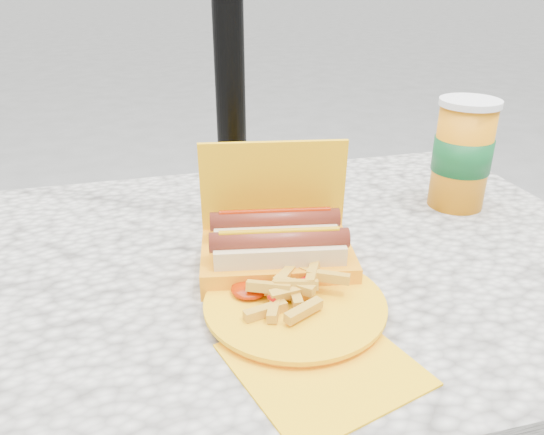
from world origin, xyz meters
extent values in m
cube|color=beige|center=(0.00, 0.00, 0.72)|extent=(1.20, 0.80, 0.05)
cylinder|color=black|center=(-0.50, 0.30, 0.35)|extent=(0.07, 0.07, 0.70)
cylinder|color=black|center=(0.50, 0.30, 0.35)|extent=(0.07, 0.07, 0.70)
cylinder|color=black|center=(0.00, 0.16, 1.10)|extent=(0.05, 0.05, 2.20)
cube|color=#FFB40A|center=(0.02, -0.05, 0.77)|extent=(0.25, 0.18, 0.04)
cube|color=#FFB40A|center=(0.04, 0.02, 0.86)|extent=(0.22, 0.06, 0.15)
cube|color=beige|center=(0.02, -0.08, 0.79)|extent=(0.19, 0.08, 0.05)
cylinder|color=maroon|center=(0.02, -0.08, 0.82)|extent=(0.20, 0.06, 0.03)
cylinder|color=#CD8900|center=(0.02, -0.08, 0.83)|extent=(0.17, 0.04, 0.01)
cube|color=beige|center=(0.03, -0.02, 0.79)|extent=(0.19, 0.08, 0.05)
cylinder|color=maroon|center=(0.03, -0.02, 0.82)|extent=(0.20, 0.06, 0.03)
cylinder|color=#991C00|center=(0.03, -0.02, 0.83)|extent=(0.17, 0.04, 0.01)
cube|color=#FFB80E|center=(0.02, -0.26, 0.75)|extent=(0.23, 0.23, 0.00)
cylinder|color=#FFB40A|center=(0.02, -0.15, 0.76)|extent=(0.23, 0.23, 0.01)
cylinder|color=#FFB40A|center=(0.02, -0.15, 0.76)|extent=(0.24, 0.24, 0.01)
cube|color=gold|center=(0.05, -0.13, 0.79)|extent=(0.04, 0.06, 0.02)
cube|color=gold|center=(-0.01, -0.15, 0.79)|extent=(0.06, 0.04, 0.02)
cube|color=gold|center=(-0.03, -0.18, 0.77)|extent=(0.06, 0.03, 0.01)
cube|color=gold|center=(0.04, -0.10, 0.78)|extent=(0.04, 0.06, 0.01)
cube|color=gold|center=(-0.01, -0.17, 0.77)|extent=(0.04, 0.06, 0.01)
cube|color=gold|center=(0.01, -0.12, 0.79)|extent=(0.05, 0.05, 0.01)
cube|color=gold|center=(0.02, -0.15, 0.79)|extent=(0.06, 0.03, 0.02)
cube|color=gold|center=(0.01, -0.16, 0.78)|extent=(0.06, 0.02, 0.01)
cube|color=gold|center=(0.00, -0.14, 0.78)|extent=(0.06, 0.05, 0.02)
cube|color=gold|center=(0.07, -0.15, 0.79)|extent=(0.06, 0.04, 0.01)
cube|color=gold|center=(0.02, -0.16, 0.78)|extent=(0.02, 0.06, 0.01)
cube|color=gold|center=(0.02, -0.19, 0.78)|extent=(0.06, 0.04, 0.01)
cube|color=gold|center=(0.02, -0.15, 0.79)|extent=(0.05, 0.05, 0.01)
ellipsoid|color=#991C00|center=(-0.03, -0.12, 0.77)|extent=(0.05, 0.05, 0.02)
cube|color=#AA0407|center=(0.03, -0.14, 0.78)|extent=(0.09, 0.06, 0.00)
cylinder|color=orange|center=(0.42, 0.10, 0.85)|extent=(0.10, 0.10, 0.19)
cylinder|color=#0F5825|center=(0.42, 0.10, 0.85)|extent=(0.11, 0.11, 0.06)
cylinder|color=white|center=(0.42, 0.10, 0.95)|extent=(0.11, 0.11, 0.01)
camera|label=1|loc=(-0.16, -0.71, 1.17)|focal=35.00mm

